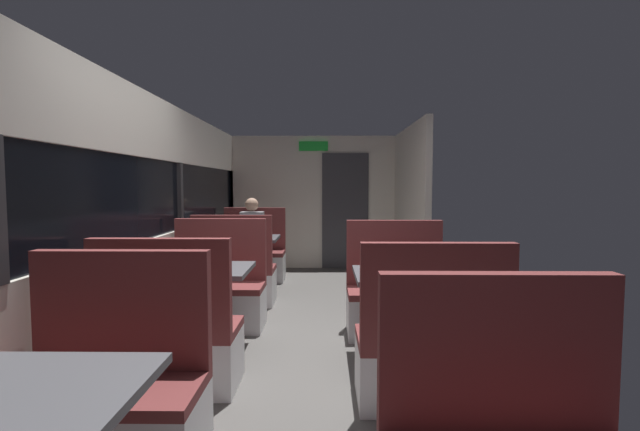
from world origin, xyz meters
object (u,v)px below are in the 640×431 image
bench_mid_window_facing_entry (218,295)px  bench_far_window_facing_entry (254,258)px  dining_table_far_window (245,244)px  dining_table_rear_aisle (410,285)px  bench_near_window_facing_entry (110,405)px  coffee_cup_primary (393,267)px  bench_rear_aisle_facing_entry (396,301)px  bench_rear_aisle_facing_end (430,356)px  dining_table_near_window (10,417)px  dining_table_mid_window (197,279)px  bench_mid_window_facing_end (170,344)px  seated_passenger (253,246)px  bench_far_window_facing_end (235,277)px

bench_mid_window_facing_entry → bench_far_window_facing_entry: bearing=90.0°
dining_table_far_window → dining_table_rear_aisle: bearing=-54.2°
bench_near_window_facing_entry → coffee_cup_primary: (1.65, 1.39, 0.46)m
bench_mid_window_facing_entry → bench_rear_aisle_facing_entry: size_ratio=1.00×
dining_table_rear_aisle → bench_rear_aisle_facing_end: 0.77m
dining_table_near_window → dining_table_mid_window: (0.00, 2.28, 0.00)m
dining_table_rear_aisle → coffee_cup_primary: 0.20m
dining_table_mid_window → bench_rear_aisle_facing_end: 2.03m
bench_rear_aisle_facing_entry → coffee_cup_primary: 0.84m
dining_table_rear_aisle → bench_rear_aisle_facing_entry: size_ratio=0.82×
bench_mid_window_facing_end → bench_rear_aisle_facing_entry: size_ratio=1.00×
bench_near_window_facing_entry → bench_mid_window_facing_end: same height
seated_passenger → bench_rear_aisle_facing_end: bearing=-64.8°
dining_table_mid_window → seated_passenger: seated_passenger is taller
coffee_cup_primary → bench_far_window_facing_end: bearing=132.9°
dining_table_near_window → bench_far_window_facing_end: bench_far_window_facing_end is taller
bench_near_window_facing_entry → bench_mid_window_facing_end: (0.00, 0.88, 0.00)m
dining_table_mid_window → bench_far_window_facing_entry: (0.00, 2.98, -0.31)m
bench_mid_window_facing_end → dining_table_rear_aisle: bearing=15.6°
dining_table_rear_aisle → seated_passenger: size_ratio=0.71×
bench_mid_window_facing_end → bench_rear_aisle_facing_entry: same height
bench_far_window_facing_end → bench_far_window_facing_entry: size_ratio=1.00×
dining_table_rear_aisle → bench_rear_aisle_facing_entry: 0.77m
bench_rear_aisle_facing_end → coffee_cup_primary: bench_rear_aisle_facing_end is taller
bench_near_window_facing_entry → bench_rear_aisle_facing_entry: (1.79, 2.08, 0.00)m
bench_far_window_facing_end → dining_table_rear_aisle: (1.79, -1.78, 0.31)m
coffee_cup_primary → bench_rear_aisle_facing_end: bearing=-78.9°
dining_table_mid_window → seated_passenger: (0.00, 2.91, -0.10)m
dining_table_near_window → coffee_cup_primary: bearing=51.6°
bench_rear_aisle_facing_end → bench_mid_window_facing_end: bearing=173.6°
dining_table_far_window → dining_table_rear_aisle: size_ratio=1.00×
dining_table_far_window → bench_far_window_facing_end: 0.77m
dining_table_rear_aisle → bench_rear_aisle_facing_entry: (0.00, 0.70, -0.31)m
bench_near_window_facing_entry → bench_far_window_facing_end: bearing=90.0°
bench_mid_window_facing_entry → bench_far_window_facing_entry: (0.00, 2.28, 0.00)m
bench_near_window_facing_entry → bench_far_window_facing_entry: (0.00, 4.56, 0.00)m
bench_rear_aisle_facing_end → dining_table_rear_aisle: bearing=90.0°
dining_table_near_window → bench_mid_window_facing_end: 1.61m
seated_passenger → coffee_cup_primary: size_ratio=14.00×
seated_passenger → bench_mid_window_facing_end: bearing=-90.0°
bench_rear_aisle_facing_end → seated_passenger: (-1.79, 3.81, 0.21)m
dining_table_mid_window → dining_table_rear_aisle: bearing=-6.4°
bench_far_window_facing_end → bench_far_window_facing_entry: same height
bench_near_window_facing_entry → dining_table_near_window: bearing=-90.0°
seated_passenger → dining_table_mid_window: bearing=-90.0°
bench_rear_aisle_facing_entry → coffee_cup_primary: bench_rear_aisle_facing_entry is taller
bench_far_window_facing_entry → bench_rear_aisle_facing_end: 4.27m
dining_table_far_window → bench_far_window_facing_entry: bench_far_window_facing_entry is taller
bench_mid_window_facing_end → bench_near_window_facing_entry: bearing=-90.0°
bench_rear_aisle_facing_entry → dining_table_near_window: bearing=-122.8°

